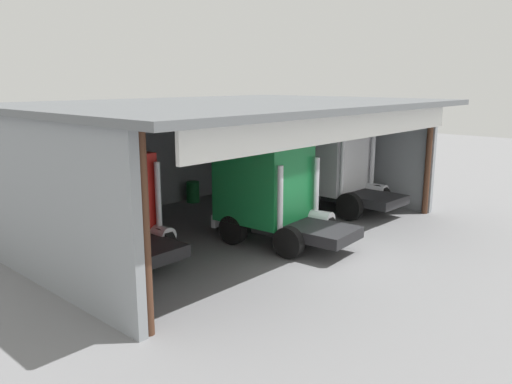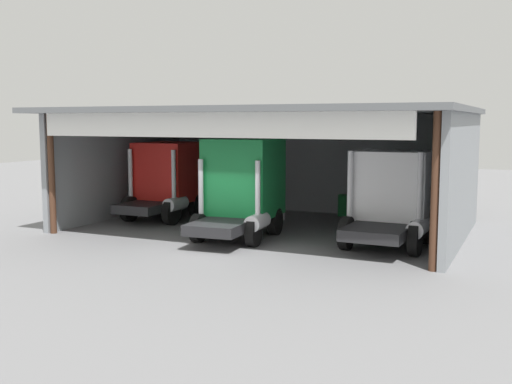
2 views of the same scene
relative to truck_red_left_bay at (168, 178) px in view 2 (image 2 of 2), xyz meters
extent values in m
plane|color=slate|center=(4.97, -5.00, -1.78)|extent=(80.00, 80.00, 0.00)
cube|color=gray|center=(4.97, 4.54, 0.47)|extent=(14.48, 0.24, 4.51)
cube|color=gray|center=(-2.27, -0.23, 0.47)|extent=(0.24, 9.54, 4.51)
cube|color=gray|center=(12.21, -0.23, 0.47)|extent=(0.24, 9.54, 4.51)
cube|color=slate|center=(4.97, -0.77, 2.83)|extent=(15.08, 10.61, 0.20)
cylinder|color=#4C2D1E|center=(-2.02, -4.85, 0.47)|extent=(0.24, 0.24, 4.51)
cylinder|color=#4C2D1E|center=(11.96, -4.85, 0.47)|extent=(0.24, 0.24, 4.51)
cube|color=white|center=(4.97, -5.43, 2.38)|extent=(13.04, 0.12, 0.90)
cube|color=red|center=(-0.02, 0.21, 0.27)|extent=(2.40, 2.62, 2.53)
cube|color=black|center=(-0.04, 1.53, 0.71)|extent=(2.02, 0.08, 0.76)
cube|color=silver|center=(-0.04, 1.56, -1.10)|extent=(2.26, 0.19, 0.44)
cube|color=#232326|center=(0.00, -1.40, -1.07)|extent=(1.81, 2.96, 0.36)
cylinder|color=silver|center=(-1.07, -1.24, 0.02)|extent=(0.18, 0.18, 2.53)
cylinder|color=silver|center=(1.06, -1.22, 0.02)|extent=(0.18, 0.18, 2.53)
cylinder|color=silver|center=(1.06, -1.09, -0.95)|extent=(0.57, 1.21, 0.56)
cylinder|color=black|center=(-1.07, 0.72, -1.25)|extent=(0.31, 1.08, 1.07)
cylinder|color=black|center=(1.01, 0.74, -1.25)|extent=(0.31, 1.08, 1.07)
cylinder|color=black|center=(-1.04, -1.41, -1.25)|extent=(0.31, 1.08, 1.07)
cylinder|color=black|center=(1.03, -1.39, -1.25)|extent=(0.31, 1.08, 1.07)
cube|color=#197F3D|center=(4.75, -2.22, 0.39)|extent=(2.56, 2.77, 2.84)
cube|color=black|center=(4.65, -0.90, 0.89)|extent=(2.02, 0.21, 0.85)
cube|color=silver|center=(4.65, -0.87, -1.13)|extent=(2.26, 0.33, 0.44)
cube|color=#232326|center=(4.88, -3.98, -1.10)|extent=(2.02, 3.33, 0.36)
cylinder|color=silver|center=(3.79, -3.74, -0.08)|extent=(0.18, 0.18, 2.40)
cylinder|color=silver|center=(5.92, -3.58, -0.08)|extent=(0.18, 0.18, 2.40)
cylinder|color=silver|center=(5.92, -3.60, -0.98)|extent=(0.65, 1.24, 0.56)
cylinder|color=black|center=(3.67, -1.78, -1.28)|extent=(0.37, 1.02, 1.01)
cylinder|color=black|center=(5.74, -1.62, -1.28)|extent=(0.37, 1.02, 1.01)
cylinder|color=black|center=(3.84, -4.05, -1.28)|extent=(0.37, 1.02, 1.01)
cylinder|color=black|center=(5.91, -3.90, -1.28)|extent=(0.37, 1.02, 1.01)
cube|color=white|center=(10.07, -1.44, 0.23)|extent=(2.60, 2.30, 2.42)
cube|color=black|center=(10.10, -0.30, 0.66)|extent=(2.17, 0.11, 0.73)
cube|color=silver|center=(10.10, -0.27, -1.08)|extent=(2.43, 0.22, 0.44)
cube|color=#232326|center=(10.03, -3.10, -1.05)|extent=(1.98, 3.07, 0.36)
cylinder|color=silver|center=(8.89, -2.69, 0.12)|extent=(0.18, 0.18, 2.70)
cylinder|color=silver|center=(11.19, -2.74, 0.12)|extent=(0.18, 0.18, 2.70)
cylinder|color=silver|center=(11.19, -2.83, -0.93)|extent=(0.59, 1.21, 0.56)
cylinder|color=black|center=(8.95, -0.97, -1.23)|extent=(0.33, 1.12, 1.11)
cylinder|color=black|center=(11.21, -1.02, -1.23)|extent=(0.33, 1.12, 1.11)
cylinder|color=black|center=(8.91, -3.08, -1.23)|extent=(0.33, 1.12, 1.11)
cylinder|color=black|center=(11.16, -3.13, -1.23)|extent=(0.33, 1.12, 1.11)
cylinder|color=#197233|center=(6.79, 3.87, -1.31)|extent=(0.58, 0.58, 0.95)
cube|color=red|center=(1.97, 3.15, -1.28)|extent=(0.90, 0.60, 1.00)
camera|label=1|loc=(-7.95, -13.37, 3.62)|focal=35.48mm
camera|label=2|loc=(14.45, -22.25, 2.44)|focal=42.60mm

